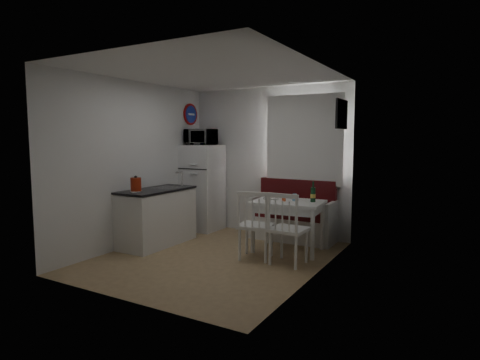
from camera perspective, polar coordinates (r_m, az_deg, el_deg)
The scene contains 22 objects.
floor at distance 5.87m, azimuth -3.64°, elevation -10.93°, with size 3.00×3.50×0.02m, color #A18256.
ceiling at distance 5.69m, azimuth -3.82°, elevation 14.99°, with size 3.00×3.50×0.02m, color white.
wall_back at distance 7.16m, azimuth 4.02°, elevation 2.70°, with size 3.00×0.02×2.60m, color white.
wall_front at distance 4.29m, azimuth -16.72°, elevation 0.27°, with size 3.00×0.02×2.60m, color white.
wall_left at distance 6.58m, azimuth -14.70°, elevation 2.23°, with size 0.02×3.50×2.60m, color white.
wall_right at distance 4.97m, azimuth 10.86°, elevation 1.17°, with size 0.02×3.50×2.60m, color white.
window at distance 6.84m, azimuth 9.24°, elevation 5.21°, with size 1.22×0.06×1.47m, color white.
curtain at distance 6.78m, azimuth 9.04°, elevation 5.63°, with size 1.35×0.02×1.50m, color white.
kitchen_counter at distance 6.60m, azimuth -11.68°, elevation -5.09°, with size 0.62×1.32×1.16m.
wall_sign at distance 7.66m, azimuth -7.01°, elevation 9.25°, with size 0.40×0.40×0.03m, color #1A2FA1.
picture_frame at distance 6.02m, azimuth 14.22°, elevation 9.06°, with size 0.04×0.52×0.42m, color black.
bench at distance 6.83m, azimuth 7.57°, elevation -5.67°, with size 1.41×0.54×1.01m.
dining_table at distance 6.07m, azimuth 6.87°, elevation -3.78°, with size 1.09×0.81×0.77m.
chair_left at distance 5.59m, azimuth 1.80°, elevation -5.38°, with size 0.54×0.53×0.53m.
chair_right at distance 5.38m, azimuth 6.53°, elevation -5.81°, with size 0.48×0.46×0.53m.
fridge at distance 7.50m, azimuth -5.33°, elevation -1.07°, with size 0.63×0.63×1.58m, color white.
microwave at distance 7.40m, azimuth -5.63°, elevation 6.10°, with size 0.53×0.36×0.29m, color white.
kettle at distance 6.11m, azimuth -14.59°, elevation -0.64°, with size 0.18×0.18×0.25m, color #A3240D.
wine_bottle at distance 6.00m, azimuth 10.35°, elevation -1.64°, with size 0.08×0.08×0.30m, color #123A1E, non-canonical shape.
drinking_glass_orange at distance 6.02m, azimuth 6.26°, elevation -2.56°, with size 0.06×0.06×0.09m, color orange.
drinking_glass_blue at distance 6.06m, azimuth 7.77°, elevation -2.45°, with size 0.07×0.07×0.11m, color #91C9F6.
plate at distance 6.19m, azimuth 4.39°, elevation -2.66°, with size 0.24×0.24×0.02m, color white.
Camera 1 is at (3.10, -4.69, 1.71)m, focal length 30.00 mm.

